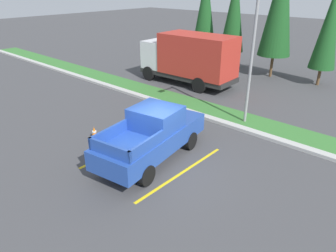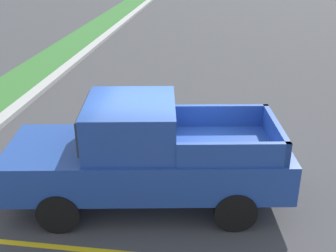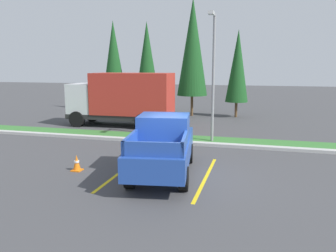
{
  "view_description": "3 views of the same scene",
  "coord_description": "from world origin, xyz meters",
  "px_view_note": "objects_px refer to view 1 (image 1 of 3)",
  "views": [
    {
      "loc": [
        7.01,
        -7.41,
        6.43
      ],
      "look_at": [
        -0.3,
        0.77,
        1.37
      ],
      "focal_mm": 33.27,
      "sensor_mm": 36.0,
      "label": 1
    },
    {
      "loc": [
        -7.68,
        -1.12,
        4.84
      ],
      "look_at": [
        -0.14,
        -0.07,
        1.42
      ],
      "focal_mm": 45.99,
      "sensor_mm": 36.0,
      "label": 2
    },
    {
      "loc": [
        2.54,
        -10.91,
        3.8
      ],
      "look_at": [
        -0.89,
        1.77,
        1.47
      ],
      "focal_mm": 35.96,
      "sensor_mm": 36.0,
      "label": 3
    }
  ],
  "objects_px": {
    "cypress_tree_right_inner": "(329,27)",
    "traffic_cone": "(94,133)",
    "cypress_tree_leftmost": "(205,8)",
    "street_light": "(251,49)",
    "cargo_truck_distant": "(189,57)",
    "cypress_tree_center": "(281,2)",
    "pickup_truck_main": "(153,135)",
    "cypress_tree_left_inner": "(234,12)"
  },
  "relations": [
    {
      "from": "pickup_truck_main",
      "to": "street_light",
      "type": "height_order",
      "value": "street_light"
    },
    {
      "from": "pickup_truck_main",
      "to": "cypress_tree_center",
      "type": "relative_size",
      "value": 0.61
    },
    {
      "from": "cypress_tree_center",
      "to": "cypress_tree_right_inner",
      "type": "xyz_separation_m",
      "value": [
        3.38,
        0.16,
        -1.41
      ]
    },
    {
      "from": "pickup_truck_main",
      "to": "street_light",
      "type": "bearing_deg",
      "value": 79.78
    },
    {
      "from": "street_light",
      "to": "cypress_tree_right_inner",
      "type": "xyz_separation_m",
      "value": [
        0.59,
        9.2,
        0.14
      ]
    },
    {
      "from": "traffic_cone",
      "to": "cypress_tree_right_inner",
      "type": "bearing_deg",
      "value": 72.67
    },
    {
      "from": "cargo_truck_distant",
      "to": "traffic_cone",
      "type": "xyz_separation_m",
      "value": [
        2.06,
        -9.42,
        -1.56
      ]
    },
    {
      "from": "street_light",
      "to": "cypress_tree_center",
      "type": "height_order",
      "value": "cypress_tree_center"
    },
    {
      "from": "pickup_truck_main",
      "to": "cypress_tree_leftmost",
      "type": "relative_size",
      "value": 0.72
    },
    {
      "from": "traffic_cone",
      "to": "cypress_tree_center",
      "type": "bearing_deg",
      "value": 84.86
    },
    {
      "from": "street_light",
      "to": "cypress_tree_right_inner",
      "type": "distance_m",
      "value": 9.22
    },
    {
      "from": "cypress_tree_right_inner",
      "to": "cypress_tree_left_inner",
      "type": "bearing_deg",
      "value": 177.51
    },
    {
      "from": "pickup_truck_main",
      "to": "traffic_cone",
      "type": "xyz_separation_m",
      "value": [
        -3.17,
        -0.53,
        -0.75
      ]
    },
    {
      "from": "cypress_tree_left_inner",
      "to": "traffic_cone",
      "type": "relative_size",
      "value": 12.23
    },
    {
      "from": "pickup_truck_main",
      "to": "cypress_tree_left_inner",
      "type": "relative_size",
      "value": 0.74
    },
    {
      "from": "cypress_tree_left_inner",
      "to": "traffic_cone",
      "type": "bearing_deg",
      "value": -80.94
    },
    {
      "from": "cypress_tree_left_inner",
      "to": "traffic_cone",
      "type": "xyz_separation_m",
      "value": [
        2.47,
        -15.49,
        -4.03
      ]
    },
    {
      "from": "cypress_tree_leftmost",
      "to": "cypress_tree_right_inner",
      "type": "relative_size",
      "value": 1.17
    },
    {
      "from": "pickup_truck_main",
      "to": "cypress_tree_right_inner",
      "type": "relative_size",
      "value": 0.84
    },
    {
      "from": "cypress_tree_center",
      "to": "cypress_tree_right_inner",
      "type": "bearing_deg",
      "value": 2.78
    },
    {
      "from": "cypress_tree_right_inner",
      "to": "traffic_cone",
      "type": "relative_size",
      "value": 10.85
    },
    {
      "from": "cargo_truck_distant",
      "to": "traffic_cone",
      "type": "bearing_deg",
      "value": -77.68
    },
    {
      "from": "street_light",
      "to": "cypress_tree_leftmost",
      "type": "xyz_separation_m",
      "value": [
        -9.72,
        9.97,
        0.78
      ]
    },
    {
      "from": "street_light",
      "to": "traffic_cone",
      "type": "distance_m",
      "value": 8.03
    },
    {
      "from": "pickup_truck_main",
      "to": "traffic_cone",
      "type": "distance_m",
      "value": 3.3
    },
    {
      "from": "street_light",
      "to": "cypress_tree_leftmost",
      "type": "distance_m",
      "value": 13.95
    },
    {
      "from": "cypress_tree_right_inner",
      "to": "cargo_truck_distant",
      "type": "bearing_deg",
      "value": -139.72
    },
    {
      "from": "cypress_tree_leftmost",
      "to": "cypress_tree_right_inner",
      "type": "height_order",
      "value": "cypress_tree_leftmost"
    },
    {
      "from": "cypress_tree_center",
      "to": "traffic_cone",
      "type": "bearing_deg",
      "value": -95.14
    },
    {
      "from": "cypress_tree_right_inner",
      "to": "cypress_tree_leftmost",
      "type": "bearing_deg",
      "value": 175.71
    },
    {
      "from": "cypress_tree_leftmost",
      "to": "cypress_tree_left_inner",
      "type": "relative_size",
      "value": 1.03
    },
    {
      "from": "cargo_truck_distant",
      "to": "cypress_tree_leftmost",
      "type": "bearing_deg",
      "value": 118.31
    },
    {
      "from": "pickup_truck_main",
      "to": "street_light",
      "type": "relative_size",
      "value": 0.86
    },
    {
      "from": "traffic_cone",
      "to": "cypress_tree_leftmost",
      "type": "bearing_deg",
      "value": 109.26
    },
    {
      "from": "cypress_tree_right_inner",
      "to": "traffic_cone",
      "type": "bearing_deg",
      "value": -107.33
    },
    {
      "from": "cypress_tree_center",
      "to": "traffic_cone",
      "type": "distance_m",
      "value": 15.86
    },
    {
      "from": "cargo_truck_distant",
      "to": "pickup_truck_main",
      "type": "bearing_deg",
      "value": -59.56
    },
    {
      "from": "pickup_truck_main",
      "to": "cypress_tree_leftmost",
      "type": "bearing_deg",
      "value": 119.55
    },
    {
      "from": "cypress_tree_left_inner",
      "to": "traffic_cone",
      "type": "distance_m",
      "value": 16.19
    },
    {
      "from": "cypress_tree_left_inner",
      "to": "cypress_tree_right_inner",
      "type": "height_order",
      "value": "cypress_tree_left_inner"
    },
    {
      "from": "cypress_tree_left_inner",
      "to": "cypress_tree_leftmost",
      "type": "bearing_deg",
      "value": 171.59
    },
    {
      "from": "pickup_truck_main",
      "to": "cargo_truck_distant",
      "type": "bearing_deg",
      "value": 120.44
    }
  ]
}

